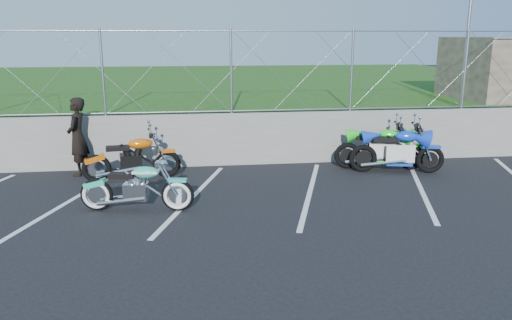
{
  "coord_description": "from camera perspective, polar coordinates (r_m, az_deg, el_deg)",
  "views": [
    {
      "loc": [
        0.01,
        -8.61,
        3.13
      ],
      "look_at": [
        1.31,
        1.3,
        0.64
      ],
      "focal_mm": 35.0,
      "sensor_mm": 36.0,
      "label": 1
    }
  ],
  "objects": [
    {
      "name": "naked_orange",
      "position": [
        11.4,
        -13.84,
        0.03
      ],
      "size": [
        2.15,
        0.73,
        1.08
      ],
      "rotation": [
        0.0,
        0.0,
        0.15
      ],
      "color": "black",
      "rests_on": "ground"
    },
    {
      "name": "sign_pole",
      "position": [
        14.43,
        22.88,
        11.61
      ],
      "size": [
        0.08,
        0.08,
        3.0
      ],
      "primitive_type": "cylinder",
      "color": "gray",
      "rests_on": "grass_field"
    },
    {
      "name": "sportbike_green",
      "position": [
        12.32,
        14.07,
        1.14
      ],
      "size": [
        2.12,
        0.75,
        1.11
      ],
      "rotation": [
        0.0,
        0.0,
        -0.22
      ],
      "color": "black",
      "rests_on": "ground"
    },
    {
      "name": "ground",
      "position": [
        9.16,
        -7.14,
        -6.11
      ],
      "size": [
        90.0,
        90.0,
        0.0
      ],
      "primitive_type": "plane",
      "color": "black",
      "rests_on": "ground"
    },
    {
      "name": "retaining_wall",
      "position": [
        12.36,
        -7.4,
        2.3
      ],
      "size": [
        30.0,
        0.22,
        1.3
      ],
      "primitive_type": "cube",
      "color": "slate",
      "rests_on": "ground"
    },
    {
      "name": "person_standing",
      "position": [
        12.1,
        -19.72,
        2.52
      ],
      "size": [
        0.51,
        0.7,
        1.79
      ],
      "primitive_type": "imported",
      "rotation": [
        0.0,
        0.0,
        -1.7
      ],
      "color": "black",
      "rests_on": "ground"
    },
    {
      "name": "cruiser_turquoise",
      "position": [
        9.36,
        -13.32,
        -3.24
      ],
      "size": [
        2.09,
        0.66,
        1.04
      ],
      "rotation": [
        0.0,
        0.0,
        -0.15
      ],
      "color": "black",
      "rests_on": "ground"
    },
    {
      "name": "parking_lines",
      "position": [
        10.17,
        -0.41,
        -3.91
      ],
      "size": [
        18.29,
        4.31,
        0.01
      ],
      "color": "silver",
      "rests_on": "ground"
    },
    {
      "name": "grass_field",
      "position": [
        22.25,
        -7.55,
        7.47
      ],
      "size": [
        30.0,
        20.0,
        1.3
      ],
      "primitive_type": "cube",
      "color": "#1D4512",
      "rests_on": "ground"
    },
    {
      "name": "chain_link_fence",
      "position": [
        12.14,
        -7.64,
        9.95
      ],
      "size": [
        28.0,
        0.03,
        2.0
      ],
      "color": "gray",
      "rests_on": "retaining_wall"
    },
    {
      "name": "sportbike_blue",
      "position": [
        12.12,
        15.94,
        0.87
      ],
      "size": [
        2.18,
        0.77,
        1.14
      ],
      "rotation": [
        0.0,
        0.0,
        -0.2
      ],
      "color": "black",
      "rests_on": "ground"
    }
  ]
}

